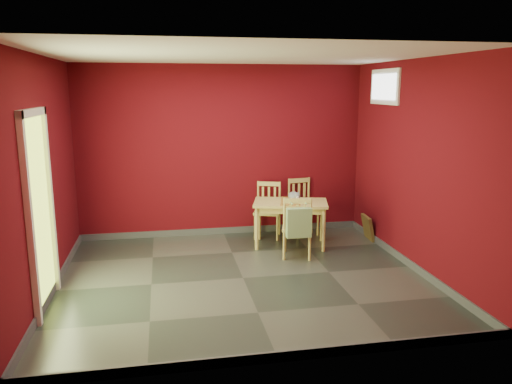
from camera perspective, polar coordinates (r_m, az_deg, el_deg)
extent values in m
plane|color=#2D342D|center=(6.34, -1.49, -9.80)|extent=(4.50, 4.50, 0.00)
plane|color=#4F080F|center=(7.94, -3.85, 4.65)|extent=(4.50, 0.00, 4.50)
plane|color=#4F080F|center=(4.05, 2.91, -2.24)|extent=(4.50, 0.00, 4.50)
plane|color=#4F080F|center=(6.05, -23.12, 1.50)|extent=(0.00, 4.00, 4.00)
plane|color=#4F080F|center=(6.70, 17.82, 2.80)|extent=(0.00, 4.00, 4.00)
plane|color=white|center=(5.91, -1.64, 15.36)|extent=(4.50, 4.50, 0.00)
cube|color=#3F4244|center=(8.19, -3.72, -4.42)|extent=(4.50, 0.02, 0.10)
cube|color=#3F4244|center=(4.56, 2.69, -18.27)|extent=(4.50, 0.02, 0.10)
cube|color=#3F4244|center=(6.39, -22.06, -10.04)|extent=(0.03, 4.00, 0.10)
cube|color=#3F4244|center=(7.01, 17.06, -7.76)|extent=(0.03, 4.00, 0.10)
cube|color=#B7D838|center=(5.73, -23.57, -2.40)|extent=(0.02, 0.85, 2.05)
cube|color=white|center=(5.27, -24.46, -3.18)|extent=(0.06, 0.08, 2.13)
cube|color=white|center=(6.16, -22.46, -0.99)|extent=(0.06, 0.08, 2.13)
cube|color=white|center=(5.58, -24.24, 8.29)|extent=(0.06, 1.01, 0.08)
cube|color=white|center=(7.52, 14.52, 11.56)|extent=(0.03, 0.90, 0.50)
cube|color=white|center=(7.51, 14.37, 11.57)|extent=(0.02, 0.76, 0.36)
cube|color=silver|center=(8.45, 7.10, -2.21)|extent=(0.08, 0.02, 0.12)
cube|color=#CCB85F|center=(7.44, 3.97, -1.24)|extent=(1.21, 0.89, 0.04)
cube|color=#CCB85F|center=(7.46, 3.96, -1.71)|extent=(1.08, 0.76, 0.09)
cylinder|color=#CCB85F|center=(7.29, 0.08, -4.23)|extent=(0.05, 0.05, 0.64)
cylinder|color=#CCB85F|center=(7.79, 0.37, -3.17)|extent=(0.05, 0.05, 0.64)
cylinder|color=#CCB85F|center=(7.29, 7.75, -4.35)|extent=(0.05, 0.05, 0.64)
cylinder|color=#CCB85F|center=(7.79, 7.54, -3.28)|extent=(0.05, 0.05, 0.64)
cube|color=#9F6D29|center=(7.44, 3.97, -1.07)|extent=(0.43, 0.65, 0.01)
cube|color=#9F6D29|center=(7.19, 4.56, -2.79)|extent=(0.28, 0.08, 0.30)
cube|color=#CCB85F|center=(7.89, 1.33, -2.27)|extent=(0.52, 0.52, 0.04)
cylinder|color=#CCB85F|center=(7.80, -0.10, -4.08)|extent=(0.03, 0.03, 0.40)
cylinder|color=#CCB85F|center=(8.13, 0.25, -3.42)|extent=(0.03, 0.03, 0.40)
cylinder|color=#CCB85F|center=(7.76, 2.45, -4.18)|extent=(0.03, 0.03, 0.40)
cylinder|color=#CCB85F|center=(8.10, 2.69, -3.51)|extent=(0.03, 0.03, 0.40)
cylinder|color=#CCB85F|center=(8.03, 0.25, -0.29)|extent=(0.03, 0.03, 0.44)
cylinder|color=#CCB85F|center=(7.99, 2.73, -0.36)|extent=(0.03, 0.03, 0.44)
cube|color=#CCB85F|center=(7.97, 1.49, 0.94)|extent=(0.36, 0.15, 0.07)
cube|color=#CCB85F|center=(8.03, 0.80, -0.57)|extent=(0.04, 0.03, 0.34)
cube|color=#CCB85F|center=(8.01, 1.48, -0.59)|extent=(0.04, 0.03, 0.34)
cube|color=#CCB85F|center=(8.00, 2.17, -0.61)|extent=(0.04, 0.03, 0.34)
cube|color=#CCB85F|center=(8.12, 5.44, -1.85)|extent=(0.48, 0.48, 0.04)
cylinder|color=#CCB85F|center=(7.94, 4.81, -3.80)|extent=(0.04, 0.04, 0.41)
cylinder|color=#CCB85F|center=(8.26, 3.75, -3.18)|extent=(0.04, 0.04, 0.41)
cylinder|color=#CCB85F|center=(8.10, 7.09, -3.55)|extent=(0.04, 0.04, 0.41)
cylinder|color=#CCB85F|center=(8.40, 5.97, -2.95)|extent=(0.04, 0.04, 0.41)
cylinder|color=#CCB85F|center=(8.15, 3.79, -0.02)|extent=(0.04, 0.04, 0.45)
cylinder|color=#CCB85F|center=(8.30, 6.04, 0.16)|extent=(0.04, 0.04, 0.45)
cube|color=#CCB85F|center=(8.19, 4.95, 1.32)|extent=(0.38, 0.10, 0.07)
cube|color=#CCB85F|center=(8.19, 4.30, -0.25)|extent=(0.04, 0.03, 0.35)
cube|color=#CCB85F|center=(8.23, 4.92, -0.20)|extent=(0.04, 0.03, 0.35)
cube|color=#CCB85F|center=(8.27, 5.54, -0.15)|extent=(0.04, 0.03, 0.35)
cube|color=#CCB85F|center=(7.02, 4.75, -4.06)|extent=(0.51, 0.51, 0.04)
cylinder|color=#CCB85F|center=(7.25, 6.14, -5.38)|extent=(0.04, 0.04, 0.40)
cylinder|color=#CCB85F|center=(6.91, 6.16, -6.24)|extent=(0.04, 0.04, 0.40)
cylinder|color=#CCB85F|center=(7.25, 3.35, -5.32)|extent=(0.04, 0.04, 0.40)
cylinder|color=#CCB85F|center=(6.92, 3.22, -6.18)|extent=(0.04, 0.04, 0.40)
cylinder|color=#CCB85F|center=(6.78, 6.24, -2.55)|extent=(0.04, 0.04, 0.44)
cylinder|color=#CCB85F|center=(6.79, 3.27, -2.49)|extent=(0.04, 0.04, 0.44)
cube|color=#CCB85F|center=(6.74, 4.78, -1.03)|extent=(0.37, 0.14, 0.07)
cube|color=#CCB85F|center=(6.79, 5.57, -2.86)|extent=(0.04, 0.03, 0.34)
cube|color=#CCB85F|center=(6.79, 4.75, -2.84)|extent=(0.04, 0.03, 0.34)
cube|color=#CCB85F|center=(6.80, 3.92, -2.82)|extent=(0.04, 0.03, 0.34)
cube|color=#7FA267|center=(6.74, 4.92, -3.52)|extent=(0.34, 0.11, 0.40)
cylinder|color=#7FA267|center=(6.70, 4.04, -1.28)|extent=(0.02, 0.17, 0.02)
cylinder|color=#7FA267|center=(6.75, 5.60, -1.21)|extent=(0.02, 0.17, 0.02)
cube|color=brown|center=(8.03, 12.67, -3.98)|extent=(0.15, 0.39, 0.38)
cube|color=black|center=(8.03, 12.64, -3.99)|extent=(0.10, 0.27, 0.26)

